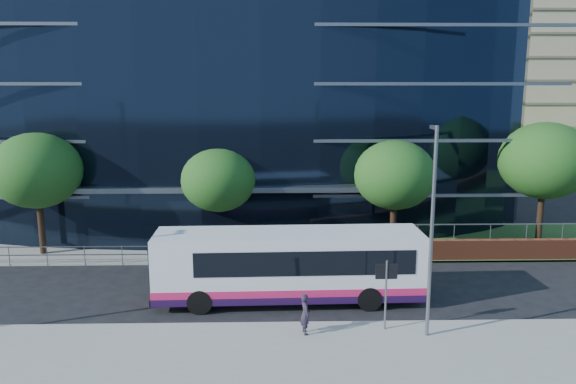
{
  "coord_description": "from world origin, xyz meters",
  "views": [
    {
      "loc": [
        0.2,
        -22.1,
        9.61
      ],
      "look_at": [
        0.94,
        8.0,
        3.78
      ],
      "focal_mm": 35.0,
      "sensor_mm": 36.0,
      "label": 1
    }
  ],
  "objects_px": {
    "city_bus": "(291,265)",
    "pedestrian": "(305,314)",
    "tree_dist_e": "(488,130)",
    "tree_far_d": "(545,161)",
    "tree_far_a": "(37,171)",
    "tree_far_b": "(218,180)",
    "streetlight_east": "(432,226)",
    "street_sign": "(386,280)",
    "tree_far_c": "(395,175)"
  },
  "relations": [
    {
      "from": "tree_far_d",
      "to": "city_bus",
      "type": "distance_m",
      "value": 17.56
    },
    {
      "from": "city_bus",
      "to": "pedestrian",
      "type": "bearing_deg",
      "value": -84.59
    },
    {
      "from": "tree_far_b",
      "to": "city_bus",
      "type": "bearing_deg",
      "value": -63.33
    },
    {
      "from": "street_sign",
      "to": "city_bus",
      "type": "height_order",
      "value": "city_bus"
    },
    {
      "from": "tree_far_d",
      "to": "pedestrian",
      "type": "relative_size",
      "value": 4.68
    },
    {
      "from": "street_sign",
      "to": "tree_dist_e",
      "type": "bearing_deg",
      "value": 64.88
    },
    {
      "from": "tree_far_a",
      "to": "city_bus",
      "type": "distance_m",
      "value": 16.03
    },
    {
      "from": "pedestrian",
      "to": "tree_far_d",
      "type": "bearing_deg",
      "value": -64.33
    },
    {
      "from": "street_sign",
      "to": "tree_far_c",
      "type": "bearing_deg",
      "value": 76.71
    },
    {
      "from": "tree_far_b",
      "to": "tree_far_d",
      "type": "xyz_separation_m",
      "value": [
        19.0,
        0.5,
        0.98
      ]
    },
    {
      "from": "tree_far_a",
      "to": "tree_far_c",
      "type": "bearing_deg",
      "value": 0.0
    },
    {
      "from": "street_sign",
      "to": "tree_far_a",
      "type": "distance_m",
      "value": 20.63
    },
    {
      "from": "streetlight_east",
      "to": "pedestrian",
      "type": "xyz_separation_m",
      "value": [
        -4.65,
        0.24,
        -3.5
      ]
    },
    {
      "from": "tree_dist_e",
      "to": "pedestrian",
      "type": "xyz_separation_m",
      "value": [
        -22.65,
        -41.93,
        -3.59
      ]
    },
    {
      "from": "tree_far_d",
      "to": "tree_far_c",
      "type": "bearing_deg",
      "value": -173.66
    },
    {
      "from": "city_bus",
      "to": "tree_dist_e",
      "type": "bearing_deg",
      "value": 57.53
    },
    {
      "from": "tree_far_d",
      "to": "tree_far_a",
      "type": "bearing_deg",
      "value": -178.03
    },
    {
      "from": "tree_far_a",
      "to": "tree_dist_e",
      "type": "xyz_separation_m",
      "value": [
        37.0,
        31.0,
        -0.33
      ]
    },
    {
      "from": "streetlight_east",
      "to": "street_sign",
      "type": "bearing_deg",
      "value": 158.64
    },
    {
      "from": "tree_far_c",
      "to": "tree_far_d",
      "type": "bearing_deg",
      "value": 6.34
    },
    {
      "from": "pedestrian",
      "to": "tree_dist_e",
      "type": "bearing_deg",
      "value": -41.88
    },
    {
      "from": "street_sign",
      "to": "tree_far_d",
      "type": "distance_m",
      "value": 16.61
    },
    {
      "from": "tree_far_c",
      "to": "streetlight_east",
      "type": "distance_m",
      "value": 11.22
    },
    {
      "from": "tree_far_b",
      "to": "tree_dist_e",
      "type": "height_order",
      "value": "tree_dist_e"
    },
    {
      "from": "tree_dist_e",
      "to": "streetlight_east",
      "type": "distance_m",
      "value": 45.85
    },
    {
      "from": "tree_far_a",
      "to": "streetlight_east",
      "type": "height_order",
      "value": "streetlight_east"
    },
    {
      "from": "tree_far_c",
      "to": "city_bus",
      "type": "bearing_deg",
      "value": -129.79
    },
    {
      "from": "tree_far_b",
      "to": "tree_far_d",
      "type": "height_order",
      "value": "tree_far_d"
    },
    {
      "from": "city_bus",
      "to": "pedestrian",
      "type": "xyz_separation_m",
      "value": [
        0.43,
        -3.63,
        -0.75
      ]
    },
    {
      "from": "pedestrian",
      "to": "tree_far_a",
      "type": "bearing_deg",
      "value": 39.19
    },
    {
      "from": "pedestrian",
      "to": "tree_far_c",
      "type": "bearing_deg",
      "value": -40.82
    },
    {
      "from": "tree_far_a",
      "to": "city_bus",
      "type": "relative_size",
      "value": 0.59
    },
    {
      "from": "city_bus",
      "to": "pedestrian",
      "type": "height_order",
      "value": "city_bus"
    },
    {
      "from": "street_sign",
      "to": "tree_far_d",
      "type": "bearing_deg",
      "value": 45.22
    },
    {
      "from": "street_sign",
      "to": "pedestrian",
      "type": "height_order",
      "value": "street_sign"
    },
    {
      "from": "street_sign",
      "to": "tree_far_a",
      "type": "xyz_separation_m",
      "value": [
        -17.5,
        10.59,
        2.71
      ]
    },
    {
      "from": "streetlight_east",
      "to": "tree_far_b",
      "type": "bearing_deg",
      "value": 127.63
    },
    {
      "from": "street_sign",
      "to": "tree_far_c",
      "type": "xyz_separation_m",
      "value": [
        2.5,
        10.59,
        2.39
      ]
    },
    {
      "from": "tree_far_a",
      "to": "tree_dist_e",
      "type": "height_order",
      "value": "tree_far_a"
    },
    {
      "from": "tree_far_c",
      "to": "city_bus",
      "type": "distance_m",
      "value": 9.92
    },
    {
      "from": "tree_dist_e",
      "to": "tree_far_d",
      "type": "bearing_deg",
      "value": -104.93
    },
    {
      "from": "tree_far_b",
      "to": "pedestrian",
      "type": "relative_size",
      "value": 3.81
    },
    {
      "from": "tree_far_a",
      "to": "street_sign",
      "type": "bearing_deg",
      "value": -31.17
    },
    {
      "from": "city_bus",
      "to": "pedestrian",
      "type": "relative_size",
      "value": 7.48
    },
    {
      "from": "street_sign",
      "to": "tree_far_a",
      "type": "relative_size",
      "value": 0.4
    },
    {
      "from": "tree_far_d",
      "to": "streetlight_east",
      "type": "xyz_separation_m",
      "value": [
        -10.0,
        -12.17,
        -0.75
      ]
    },
    {
      "from": "streetlight_east",
      "to": "tree_far_a",
      "type": "bearing_deg",
      "value": 149.54
    },
    {
      "from": "streetlight_east",
      "to": "tree_far_d",
      "type": "bearing_deg",
      "value": 50.6
    },
    {
      "from": "tree_far_d",
      "to": "city_bus",
      "type": "xyz_separation_m",
      "value": [
        -15.08,
        -8.3,
        -3.49
      ]
    },
    {
      "from": "tree_far_b",
      "to": "streetlight_east",
      "type": "relative_size",
      "value": 0.76
    }
  ]
}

